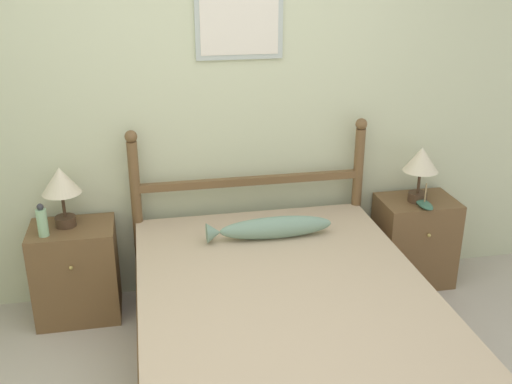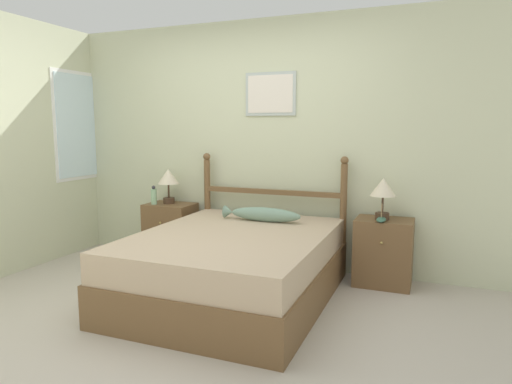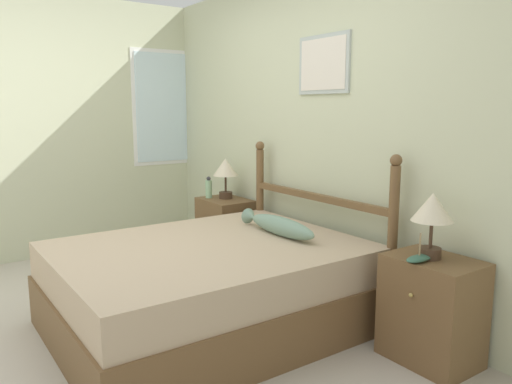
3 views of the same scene
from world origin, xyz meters
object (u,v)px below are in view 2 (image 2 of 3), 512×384
bottle (154,196)px  fish_pillow (262,214)px  nightstand_left (171,231)px  model_boat (381,219)px  nightstand_right (383,252)px  table_lamp_left (168,179)px  table_lamp_right (383,190)px  bed (233,266)px

bottle → fish_pillow: bearing=-8.2°
nightstand_left → model_boat: 2.30m
bottle → model_boat: bearing=-0.7°
nightstand_left → fish_pillow: 1.27m
nightstand_right → bottle: size_ratio=3.02×
fish_pillow → model_boat: bearing=8.7°
table_lamp_left → table_lamp_right: size_ratio=1.00×
bottle → bed: bearing=-29.9°
bottle → model_boat: size_ratio=1.04×
nightstand_left → model_boat: size_ratio=3.13×
bottle → fish_pillow: (1.34, -0.19, -0.07)m
nightstand_right → table_lamp_right: table_lamp_right is taller
bed → model_boat: model_boat is taller
bed → fish_pillow: fish_pillow is taller
fish_pillow → nightstand_right: bearing=14.6°
bed → table_lamp_left: (-1.17, 0.86, 0.61)m
nightstand_left → table_lamp_right: (2.27, -0.02, 0.58)m
table_lamp_left → table_lamp_right: same height
table_lamp_right → bottle: table_lamp_right is taller
bed → nightstand_left: 1.42m
table_lamp_right → fish_pillow: 1.13m
bed → nightstand_left: bearing=144.0°
nightstand_left → table_lamp_left: table_lamp_left is taller
nightstand_right → table_lamp_right: (-0.02, -0.02, 0.58)m
table_lamp_left → fish_pillow: bearing=-14.3°
nightstand_left → bottle: bottle is taller
table_lamp_left → table_lamp_right: 2.30m
table_lamp_left → model_boat: 2.32m
nightstand_right → model_boat: size_ratio=3.13×
bed → table_lamp_right: 1.52m
bed → table_lamp_left: bearing=143.8°
table_lamp_right → fish_pillow: bearing=-166.2°
table_lamp_right → model_boat: table_lamp_right is taller
bed → nightstand_left: nightstand_left is taller
bottle → table_lamp_left: bearing=45.7°
nightstand_right → bottle: 2.47m
bed → table_lamp_right: table_lamp_right is taller
nightstand_right → table_lamp_right: bearing=-136.6°
table_lamp_left → table_lamp_right: (2.30, -0.05, 0.00)m
table_lamp_right → bottle: bearing=-178.3°
bed → nightstand_right: nightstand_right is taller
model_boat → fish_pillow: size_ratio=0.26×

